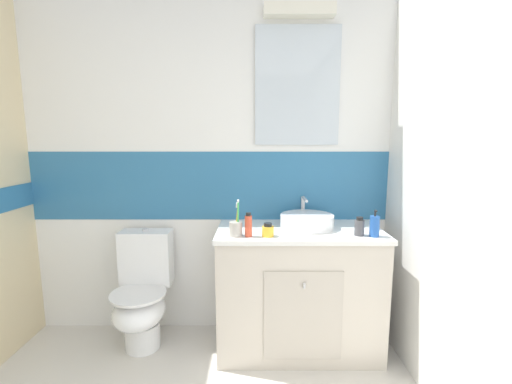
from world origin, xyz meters
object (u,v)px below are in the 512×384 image
object	(u,v)px
hair_gel_jar	(267,230)
lotion_bottle_short	(359,227)
toilet	(142,294)
toothbrush_cup	(235,228)
deodorant_spray_can	(248,225)
sink_basin	(306,220)
soap_dispenser	(374,226)

from	to	relation	value
hair_gel_jar	lotion_bottle_short	distance (m)	0.57
toilet	toothbrush_cup	world-z (taller)	toothbrush_cup
hair_gel_jar	lotion_bottle_short	xyz separation A→B (m)	(0.57, 0.02, 0.02)
toilet	deodorant_spray_can	xyz separation A→B (m)	(0.74, -0.21, 0.55)
sink_basin	toilet	xyz separation A→B (m)	(-1.13, -0.01, -0.53)
sink_basin	soap_dispenser	xyz separation A→B (m)	(0.38, -0.23, 0.02)
sink_basin	toothbrush_cup	xyz separation A→B (m)	(-0.47, -0.21, 0.00)
sink_basin	deodorant_spray_can	bearing A→B (deg)	-150.04
soap_dispenser	lotion_bottle_short	xyz separation A→B (m)	(-0.08, 0.03, -0.01)
soap_dispenser	hair_gel_jar	world-z (taller)	soap_dispenser
deodorant_spray_can	sink_basin	bearing A→B (deg)	29.96
sink_basin	deodorant_spray_can	world-z (taller)	sink_basin
lotion_bottle_short	deodorant_spray_can	size ratio (longest dim) A/B	0.78
sink_basin	deodorant_spray_can	distance (m)	0.45
soap_dispenser	toilet	bearing A→B (deg)	171.97
toothbrush_cup	deodorant_spray_can	xyz separation A→B (m)	(0.08, -0.01, 0.02)
soap_dispenser	deodorant_spray_can	xyz separation A→B (m)	(-0.77, 0.00, 0.00)
lotion_bottle_short	soap_dispenser	bearing A→B (deg)	-16.78
sink_basin	toothbrush_cup	size ratio (longest dim) A/B	1.77
toothbrush_cup	soap_dispenser	size ratio (longest dim) A/B	1.35
toilet	deodorant_spray_can	size ratio (longest dim) A/B	5.41
toilet	sink_basin	bearing A→B (deg)	0.65
toilet	hair_gel_jar	xyz separation A→B (m)	(0.86, -0.21, 0.52)
hair_gel_jar	lotion_bottle_short	bearing A→B (deg)	1.90
sink_basin	hair_gel_jar	size ratio (longest dim) A/B	4.90
hair_gel_jar	deodorant_spray_can	xyz separation A→B (m)	(-0.12, -0.00, 0.03)
deodorant_spray_can	hair_gel_jar	bearing A→B (deg)	2.34
hair_gel_jar	deodorant_spray_can	distance (m)	0.12
sink_basin	hair_gel_jar	world-z (taller)	sink_basin
sink_basin	soap_dispenser	distance (m)	0.44
toilet	toothbrush_cup	distance (m)	0.88
lotion_bottle_short	sink_basin	bearing A→B (deg)	145.78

